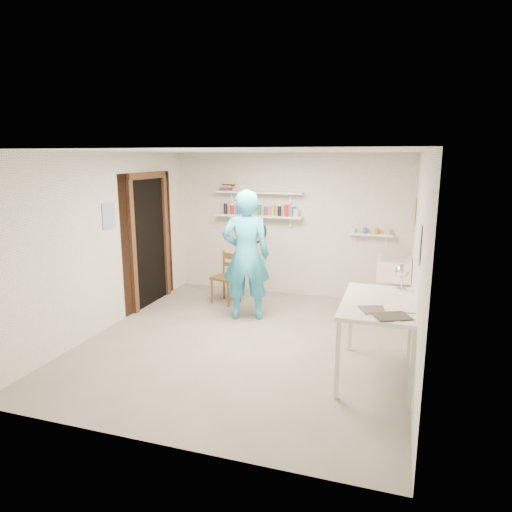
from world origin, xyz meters
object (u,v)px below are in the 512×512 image
(man, at_px, (246,255))
(wooden_chair, at_px, (226,278))
(belfast_sink, at_px, (394,269))
(work_table, at_px, (377,339))
(desk_lamp, at_px, (403,271))
(wall_clock, at_px, (255,232))

(man, xyz_separation_m, wooden_chair, (-0.54, 0.57, -0.52))
(man, distance_m, wooden_chair, 0.95)
(belfast_sink, relative_size, work_table, 0.47)
(wooden_chair, bearing_deg, work_table, -20.23)
(wooden_chair, relative_size, desk_lamp, 5.29)
(belfast_sink, height_order, wooden_chair, belfast_sink)
(wall_clock, height_order, work_table, wall_clock)
(work_table, bearing_deg, wall_clock, 140.83)
(desk_lamp, bearing_deg, man, 159.61)
(wooden_chair, xyz_separation_m, desk_lamp, (2.69, -1.37, 0.65))
(belfast_sink, relative_size, man, 0.32)
(man, relative_size, desk_lamp, 11.82)
(wall_clock, bearing_deg, belfast_sink, -0.45)
(wooden_chair, height_order, desk_lamp, desk_lamp)
(man, height_order, desk_lamp, man)
(belfast_sink, xyz_separation_m, work_table, (-0.11, -2.16, -0.27))
(belfast_sink, bearing_deg, wooden_chair, -173.80)
(desk_lamp, bearing_deg, belfast_sink, 93.51)
(man, bearing_deg, desk_lamp, 141.04)
(wall_clock, height_order, wooden_chair, wall_clock)
(wooden_chair, bearing_deg, wall_clock, -13.74)
(belfast_sink, distance_m, wall_clock, 2.15)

